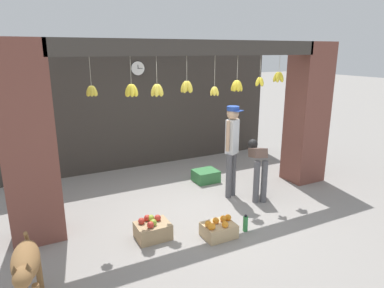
{
  "coord_description": "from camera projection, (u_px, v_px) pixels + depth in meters",
  "views": [
    {
      "loc": [
        -2.64,
        -4.75,
        2.66
      ],
      "look_at": [
        0.0,
        0.4,
        1.07
      ],
      "focal_mm": 32.0,
      "sensor_mm": 36.0,
      "label": 1
    }
  ],
  "objects": [
    {
      "name": "ground_plane",
      "position": [
        202.0,
        209.0,
        5.95
      ],
      "size": [
        60.0,
        60.0,
        0.0
      ],
      "primitive_type": "plane",
      "color": "gray"
    },
    {
      "name": "shop_back_wall",
      "position": [
        146.0,
        106.0,
        7.91
      ],
      "size": [
        6.47,
        0.12,
        2.82
      ],
      "primitive_type": "cube",
      "color": "#38332D",
      "rests_on": "ground_plane"
    },
    {
      "name": "shop_pillar_left",
      "position": [
        28.0,
        145.0,
        4.69
      ],
      "size": [
        0.7,
        0.6,
        2.82
      ],
      "primitive_type": "cube",
      "color": "brown",
      "rests_on": "ground_plane"
    },
    {
      "name": "shop_pillar_right",
      "position": [
        307.0,
        114.0,
        6.96
      ],
      "size": [
        0.7,
        0.6,
        2.82
      ],
      "primitive_type": "cube",
      "color": "brown",
      "rests_on": "ground_plane"
    },
    {
      "name": "storefront_awning",
      "position": [
        200.0,
        53.0,
        5.35
      ],
      "size": [
        4.57,
        0.27,
        0.89
      ],
      "color": "#3D3833"
    },
    {
      "name": "dog",
      "position": [
        26.0,
        265.0,
        3.52
      ],
      "size": [
        0.34,
        1.02,
        0.76
      ],
      "rotation": [
        0.0,
        0.0,
        -1.66
      ],
      "color": "olive",
      "rests_on": "ground_plane"
    },
    {
      "name": "shopkeeper",
      "position": [
        232.0,
        144.0,
        6.21
      ],
      "size": [
        0.32,
        0.31,
        1.71
      ],
      "rotation": [
        0.0,
        0.0,
        3.55
      ],
      "color": "#56565B",
      "rests_on": "ground_plane"
    },
    {
      "name": "worker_stooping",
      "position": [
        258.0,
        163.0,
        6.24
      ],
      "size": [
        0.45,
        0.76,
        1.02
      ],
      "rotation": [
        0.0,
        0.0,
        -0.39
      ],
      "color": "#56565B",
      "rests_on": "ground_plane"
    },
    {
      "name": "fruit_crate_oranges",
      "position": [
        219.0,
        229.0,
        5.03
      ],
      "size": [
        0.47,
        0.37,
        0.29
      ],
      "color": "tan",
      "rests_on": "ground_plane"
    },
    {
      "name": "fruit_crate_apples",
      "position": [
        153.0,
        230.0,
        4.99
      ],
      "size": [
        0.49,
        0.38,
        0.33
      ],
      "color": "tan",
      "rests_on": "ground_plane"
    },
    {
      "name": "produce_box_green",
      "position": [
        206.0,
        176.0,
        7.16
      ],
      "size": [
        0.49,
        0.42,
        0.24
      ],
      "primitive_type": "cube",
      "color": "#387A42",
      "rests_on": "ground_plane"
    },
    {
      "name": "water_bottle",
      "position": [
        245.0,
        223.0,
        5.19
      ],
      "size": [
        0.08,
        0.08,
        0.26
      ],
      "color": "#38934C",
      "rests_on": "ground_plane"
    },
    {
      "name": "wall_clock",
      "position": [
        138.0,
        68.0,
        7.53
      ],
      "size": [
        0.32,
        0.03,
        0.32
      ],
      "color": "black"
    }
  ]
}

